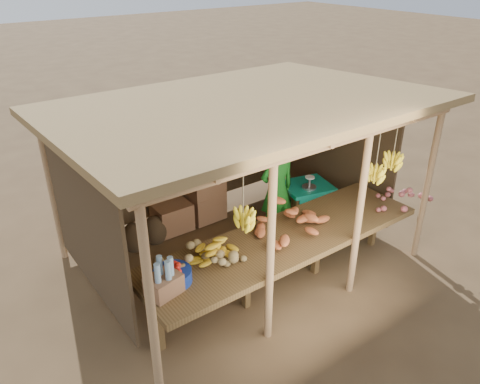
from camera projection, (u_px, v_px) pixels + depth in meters
ground at (240, 255)px, 6.91m from camera, size 60.00×60.00×0.00m
stall_structure at (242, 133)px, 6.03m from camera, size 4.70×3.50×2.43m
counter at (284, 241)px, 5.90m from camera, size 3.90×1.05×0.80m
potato_heap at (197, 254)px, 5.22m from camera, size 1.03×0.66×0.37m
sweet_potato_heap at (289, 218)px, 5.93m from camera, size 1.14×0.87×0.36m
onion_heap at (399, 192)px, 6.59m from camera, size 0.95×0.70×0.36m
banana_pile at (219, 247)px, 5.36m from camera, size 0.64×0.52×0.35m
tomato_basin at (173, 275)px, 5.04m from camera, size 0.42×0.42×0.22m
bottle_box at (163, 280)px, 4.83m from camera, size 0.39×0.34×0.44m
vendor at (277, 190)px, 7.05m from camera, size 0.62×0.44×1.61m
tarp_crate at (306, 203)px, 7.60m from camera, size 0.88×0.80×0.90m
carton_stack at (194, 201)px, 7.57m from camera, size 1.20×0.47×0.91m
burlap_sacks at (144, 232)px, 7.08m from camera, size 0.71×0.37×0.51m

